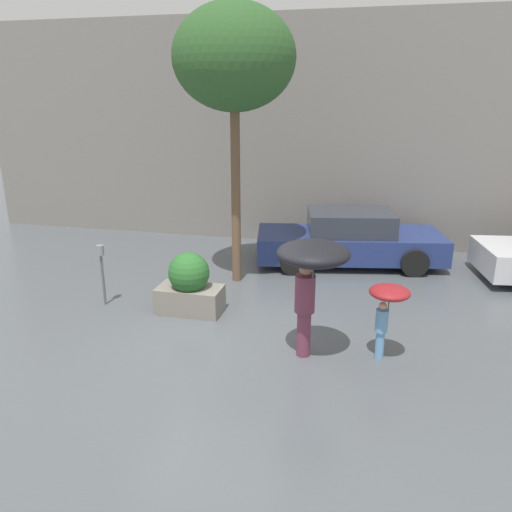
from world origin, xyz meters
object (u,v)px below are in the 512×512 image
object	(u,v)px
parked_car_near	(349,239)
street_tree	(234,59)
parking_meter	(101,262)
planter_box	(189,285)
person_child	(388,301)
person_adult	(312,264)

from	to	relation	value
parked_car_near	street_tree	distance (m)	5.00
parked_car_near	parking_meter	distance (m)	5.88
parked_car_near	parking_meter	world-z (taller)	parked_car_near
planter_box	parking_meter	bearing A→B (deg)	-178.30
person_child	street_tree	xyz separation A→B (m)	(-3.18, 2.91, 3.65)
planter_box	parked_car_near	distance (m)	4.60
planter_box	person_adult	size ratio (longest dim) A/B	0.64
person_child	parked_car_near	xyz separation A→B (m)	(-0.82, 4.70, -0.38)
planter_box	parked_car_near	world-z (taller)	parked_car_near
person_child	parked_car_near	distance (m)	4.78
person_child	parking_meter	distance (m)	5.45
street_tree	planter_box	bearing A→B (deg)	-102.09
planter_box	parking_meter	xyz separation A→B (m)	(-1.77, -0.05, 0.34)
person_adult	street_tree	world-z (taller)	street_tree
planter_box	person_child	bearing A→B (deg)	-15.99
parked_car_near	street_tree	size ratio (longest dim) A/B	0.82
planter_box	street_tree	bearing A→B (deg)	77.91
planter_box	person_child	xyz separation A→B (m)	(3.58, -1.03, 0.44)
person_adult	planter_box	bearing A→B (deg)	-173.16
planter_box	person_adult	xyz separation A→B (m)	(2.44, -1.23, 1.02)
parked_car_near	parking_meter	xyz separation A→B (m)	(-4.54, -3.72, 0.27)
person_child	parking_meter	bearing A→B (deg)	-167.50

